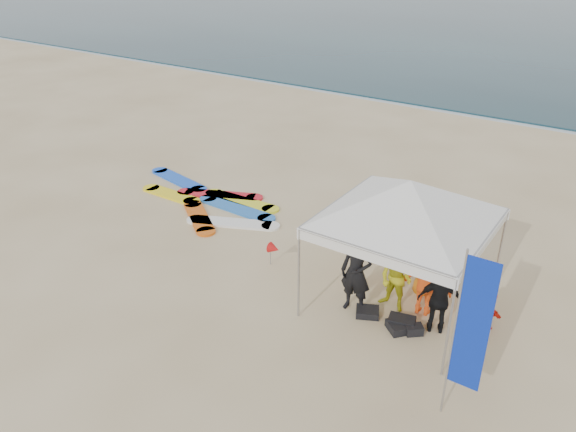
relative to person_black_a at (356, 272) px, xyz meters
The scene contains 13 objects.
ground 3.17m from the person_black_a, 148.72° to the right, with size 120.00×120.00×0.00m, color beige.
shoreline_foam 16.86m from the person_black_a, 98.80° to the left, with size 160.00×1.20×0.01m, color silver.
person_black_a is the anchor object (origin of this frame).
person_yellow 0.91m from the person_black_a, 36.33° to the left, with size 0.76×0.59×1.56m, color gold.
person_orange_a 1.53m from the person_black_a, 30.48° to the left, with size 1.12×0.64×1.74m, color #F84E16.
person_black_b 1.83m from the person_black_a, ahead, with size 0.91×0.38×1.55m, color black.
person_orange_b 1.88m from the person_black_a, 52.48° to the left, with size 0.96×0.62×1.96m, color orange.
person_seated 2.90m from the person_black_a, 22.72° to the left, with size 0.83×0.27×0.90m, color #FF2B16.
canopy_tent 2.32m from the person_black_a, 44.34° to the left, with size 4.64×4.64×3.50m.
feather_flag 3.60m from the person_black_a, 31.47° to the right, with size 0.56×0.04×3.31m.
marker_pennant 2.64m from the person_black_a, 169.14° to the left, with size 0.28×0.28×0.64m.
gear_pile 1.31m from the person_black_a, ahead, with size 1.64×0.71×0.22m.
surfboard_spread 6.83m from the person_black_a, 159.09° to the left, with size 5.86×3.04×0.07m.
Camera 1 is at (7.15, -7.80, 7.56)m, focal length 35.00 mm.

